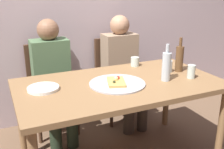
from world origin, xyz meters
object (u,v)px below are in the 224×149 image
at_px(wine_bottle, 166,66).
at_px(tumbler_near, 169,66).
at_px(beer_bottle, 179,58).
at_px(chair_right, 117,73).
at_px(pizza_tray, 117,84).
at_px(wine_glass, 135,62).
at_px(guest_in_sweater, 53,75).
at_px(chair_left, 51,82).
at_px(guest_in_beanie, 123,65).
at_px(tumbler_far, 191,72).
at_px(dining_table, 120,91).
at_px(pizza_slice_last, 116,81).
at_px(plate_stack, 43,88).

distance_m(wine_bottle, tumbler_near, 0.24).
relative_size(beer_bottle, chair_right, 0.34).
distance_m(pizza_tray, wine_glass, 0.53).
xyz_separation_m(tumbler_near, guest_in_sweater, (-0.90, 0.63, -0.15)).
xyz_separation_m(pizza_tray, tumbler_near, (0.55, 0.10, 0.05)).
height_order(chair_left, guest_in_beanie, guest_in_beanie).
bearing_deg(wine_bottle, beer_bottle, 31.87).
bearing_deg(pizza_tray, wine_glass, 46.14).
relative_size(pizza_tray, wine_bottle, 1.47).
distance_m(wine_bottle, beer_bottle, 0.29).
bearing_deg(chair_right, wine_glass, 84.57).
height_order(pizza_tray, chair_right, chair_right).
relative_size(beer_bottle, tumbler_near, 2.97).
relative_size(beer_bottle, wine_glass, 3.56).
bearing_deg(tumbler_far, guest_in_beanie, 103.88).
xyz_separation_m(dining_table, pizza_slice_last, (-0.05, -0.03, 0.10)).
height_order(plate_stack, chair_left, chair_left).
xyz_separation_m(pizza_tray, guest_in_beanie, (0.41, 0.73, -0.10)).
distance_m(pizza_tray, plate_stack, 0.56).
xyz_separation_m(chair_left, guest_in_beanie, (0.76, -0.15, 0.13)).
height_order(dining_table, chair_right, chair_right).
height_order(wine_glass, chair_left, chair_left).
bearing_deg(beer_bottle, pizza_slice_last, -173.72).
distance_m(wine_bottle, chair_right, 1.01).
relative_size(pizza_slice_last, wine_glass, 2.92).
bearing_deg(guest_in_sweater, beer_bottle, 146.71).
bearing_deg(guest_in_sweater, wine_glass, 154.14).
bearing_deg(chair_right, chair_left, 0.00).
height_order(tumbler_near, chair_left, chair_left).
xyz_separation_m(beer_bottle, chair_left, (-0.99, 0.80, -0.34)).
relative_size(pizza_tray, chair_left, 0.49).
xyz_separation_m(pizza_tray, tumbler_far, (0.62, -0.12, 0.05)).
bearing_deg(pizza_tray, beer_bottle, 6.73).
height_order(tumbler_far, guest_in_sweater, guest_in_sweater).
bearing_deg(pizza_slice_last, guest_in_sweater, 115.22).
bearing_deg(pizza_tray, dining_table, 40.49).
bearing_deg(wine_glass, tumbler_far, -62.78).
distance_m(wine_bottle, plate_stack, 0.97).
bearing_deg(chair_left, tumbler_near, 138.91).
distance_m(pizza_tray, beer_bottle, 0.66).
height_order(pizza_slice_last, beer_bottle, beer_bottle).
bearing_deg(guest_in_beanie, tumbler_near, 102.17).
bearing_deg(wine_glass, tumbler_near, -57.22).
xyz_separation_m(pizza_slice_last, guest_in_sweater, (-0.34, 0.72, -0.12)).
distance_m(pizza_slice_last, tumbler_near, 0.56).
height_order(beer_bottle, chair_right, beer_bottle).
xyz_separation_m(tumbler_far, guest_in_sweater, (-0.97, 0.84, -0.15)).
relative_size(tumbler_far, plate_stack, 0.48).
bearing_deg(guest_in_sweater, dining_table, 119.06).
distance_m(dining_table, plate_stack, 0.60).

